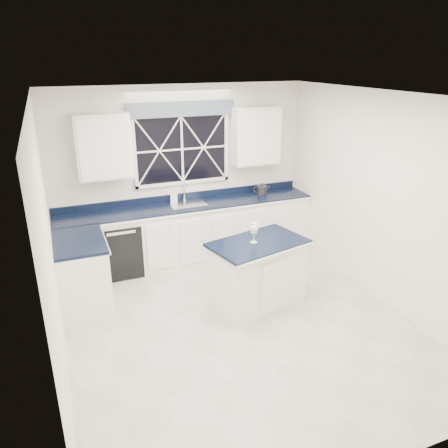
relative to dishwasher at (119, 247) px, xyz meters
name	(u,v)px	position (x,y,z in m)	size (l,w,h in m)	color
ground	(239,324)	(1.10, -1.95, -0.41)	(4.50, 4.50, 0.00)	#AFAFAA
back_wall	(182,174)	(1.10, 0.30, 0.94)	(4.00, 0.10, 2.70)	silver
base_cabinets	(172,241)	(0.77, -0.17, 0.04)	(3.99, 1.60, 0.90)	white
countertop	(189,206)	(1.10, 0.00, 0.51)	(3.98, 0.64, 0.04)	black
dishwasher	(119,247)	(0.00, 0.00, 0.00)	(0.60, 0.58, 0.82)	black
window	(182,144)	(1.10, 0.25, 1.42)	(1.65, 0.09, 1.26)	black
upper_cabinets	(184,141)	(1.10, 0.13, 1.49)	(3.10, 0.34, 0.90)	white
faucet	(185,191)	(1.10, 0.19, 0.69)	(0.05, 0.20, 0.30)	silver
island	(257,273)	(1.51, -1.60, 0.04)	(1.33, 0.98, 0.89)	white
rug	(255,276)	(1.83, -0.91, -0.40)	(1.45, 0.99, 0.02)	beige
kettle	(262,189)	(2.39, 0.08, 0.62)	(0.26, 0.21, 0.19)	#303133
wine_glass	(254,229)	(1.45, -1.60, 0.66)	(0.11, 0.11, 0.26)	silver
soap_bottle	(174,196)	(0.91, 0.15, 0.64)	(0.10, 0.10, 0.22)	silver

